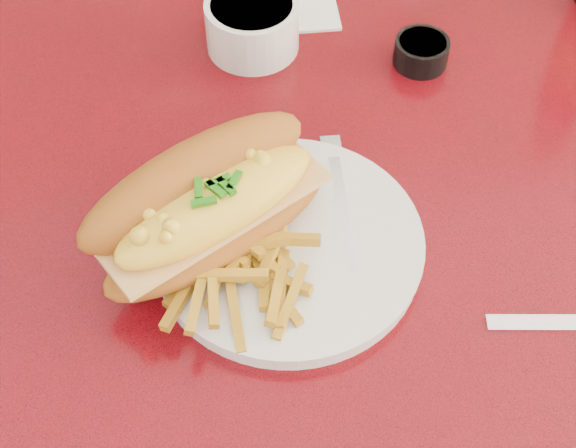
{
  "coord_description": "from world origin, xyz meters",
  "views": [
    {
      "loc": [
        -0.03,
        -0.5,
        1.36
      ],
      "look_at": [
        -0.01,
        -0.09,
        0.81
      ],
      "focal_mm": 50.0,
      "sensor_mm": 36.0,
      "label": 1
    }
  ],
  "objects_px": {
    "mac_hoagie": "(209,204)",
    "fork": "(340,196)",
    "sauce_cup_right": "(421,51)",
    "diner_table": "(290,272)",
    "dinner_plate": "(288,245)",
    "gravy_ramekin": "(252,24)",
    "booth_bench_far": "(270,32)"
  },
  "relations": [
    {
      "from": "diner_table",
      "to": "fork",
      "type": "bearing_deg",
      "value": -40.03
    },
    {
      "from": "gravy_ramekin",
      "to": "sauce_cup_right",
      "type": "distance_m",
      "value": 0.19
    },
    {
      "from": "gravy_ramekin",
      "to": "sauce_cup_right",
      "type": "height_order",
      "value": "gravy_ramekin"
    },
    {
      "from": "mac_hoagie",
      "to": "fork",
      "type": "height_order",
      "value": "mac_hoagie"
    },
    {
      "from": "diner_table",
      "to": "gravy_ramekin",
      "type": "distance_m",
      "value": 0.28
    },
    {
      "from": "mac_hoagie",
      "to": "sauce_cup_right",
      "type": "distance_m",
      "value": 0.33
    },
    {
      "from": "booth_bench_far",
      "to": "mac_hoagie",
      "type": "height_order",
      "value": "booth_bench_far"
    },
    {
      "from": "fork",
      "to": "diner_table",
      "type": "bearing_deg",
      "value": 46.93
    },
    {
      "from": "diner_table",
      "to": "booth_bench_far",
      "type": "xyz_separation_m",
      "value": [
        0.0,
        0.81,
        -0.32
      ]
    },
    {
      "from": "mac_hoagie",
      "to": "fork",
      "type": "bearing_deg",
      "value": -17.37
    },
    {
      "from": "dinner_plate",
      "to": "diner_table",
      "type": "bearing_deg",
      "value": 86.16
    },
    {
      "from": "booth_bench_far",
      "to": "dinner_plate",
      "type": "height_order",
      "value": "booth_bench_far"
    },
    {
      "from": "gravy_ramekin",
      "to": "diner_table",
      "type": "bearing_deg",
      "value": -80.92
    },
    {
      "from": "dinner_plate",
      "to": "sauce_cup_right",
      "type": "height_order",
      "value": "sauce_cup_right"
    },
    {
      "from": "booth_bench_far",
      "to": "sauce_cup_right",
      "type": "distance_m",
      "value": 0.83
    },
    {
      "from": "diner_table",
      "to": "fork",
      "type": "xyz_separation_m",
      "value": [
        0.04,
        -0.04,
        0.18
      ]
    },
    {
      "from": "fork",
      "to": "mac_hoagie",
      "type": "bearing_deg",
      "value": 104.96
    },
    {
      "from": "dinner_plate",
      "to": "mac_hoagie",
      "type": "distance_m",
      "value": 0.08
    },
    {
      "from": "diner_table",
      "to": "sauce_cup_right",
      "type": "bearing_deg",
      "value": 46.9
    },
    {
      "from": "gravy_ramekin",
      "to": "booth_bench_far",
      "type": "bearing_deg",
      "value": 87.08
    },
    {
      "from": "sauce_cup_right",
      "to": "diner_table",
      "type": "bearing_deg",
      "value": -133.1
    },
    {
      "from": "diner_table",
      "to": "mac_hoagie",
      "type": "distance_m",
      "value": 0.24
    },
    {
      "from": "mac_hoagie",
      "to": "gravy_ramekin",
      "type": "distance_m",
      "value": 0.28
    },
    {
      "from": "dinner_plate",
      "to": "fork",
      "type": "distance_m",
      "value": 0.07
    },
    {
      "from": "dinner_plate",
      "to": "sauce_cup_right",
      "type": "bearing_deg",
      "value": 57.65
    },
    {
      "from": "diner_table",
      "to": "mac_hoagie",
      "type": "bearing_deg",
      "value": -133.62
    },
    {
      "from": "booth_bench_far",
      "to": "fork",
      "type": "relative_size",
      "value": 7.59
    },
    {
      "from": "sauce_cup_right",
      "to": "dinner_plate",
      "type": "bearing_deg",
      "value": -122.35
    },
    {
      "from": "diner_table",
      "to": "dinner_plate",
      "type": "relative_size",
      "value": 4.59
    },
    {
      "from": "booth_bench_far",
      "to": "gravy_ramekin",
      "type": "bearing_deg",
      "value": -92.92
    },
    {
      "from": "booth_bench_far",
      "to": "fork",
      "type": "distance_m",
      "value": 0.99
    },
    {
      "from": "gravy_ramekin",
      "to": "fork",
      "type": "bearing_deg",
      "value": -71.95
    }
  ]
}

